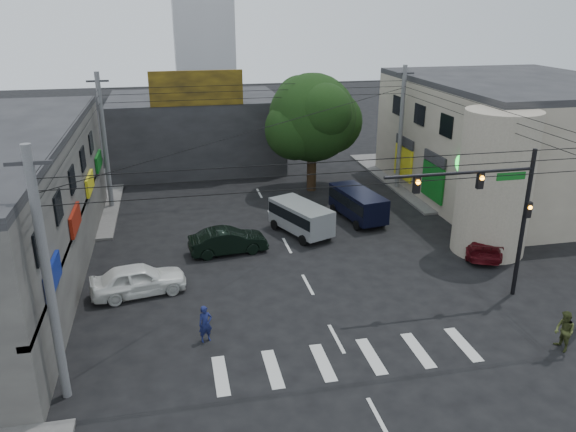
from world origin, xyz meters
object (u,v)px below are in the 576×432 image
object	(u,v)px
white_compact	(138,279)
pedestrian_olive	(564,331)
utility_pole_far_right	(401,129)
maroon_sedan	(481,241)
traffic_officer	(205,324)
utility_pole_near_left	(48,281)
silver_minivan	(301,219)
utility_pole_far_left	(105,142)
dark_sedan	(228,241)
street_tree	(312,118)
navy_van	(358,206)
traffic_gantry	(494,202)

from	to	relation	value
white_compact	pedestrian_olive	distance (m)	18.90
white_compact	utility_pole_far_right	bearing A→B (deg)	-64.69
maroon_sedan	pedestrian_olive	distance (m)	9.68
utility_pole_far_right	traffic_officer	xyz separation A→B (m)	(-15.85, -18.00, -3.80)
utility_pole_near_left	maroon_sedan	size ratio (longest dim) A/B	1.81
white_compact	silver_minivan	distance (m)	11.05
traffic_officer	utility_pole_far_left	bearing A→B (deg)	88.88
dark_sedan	traffic_officer	world-z (taller)	traffic_officer
street_tree	navy_van	world-z (taller)	street_tree
white_compact	pedestrian_olive	size ratio (longest dim) A/B	2.76
utility_pole_near_left	traffic_officer	size ratio (longest dim) A/B	5.73
street_tree	silver_minivan	size ratio (longest dim) A/B	1.81
dark_sedan	navy_van	size ratio (longest dim) A/B	0.88
utility_pole_far_left	traffic_gantry	bearing A→B (deg)	-42.86
navy_van	maroon_sedan	bearing A→B (deg)	-150.99
white_compact	navy_van	size ratio (longest dim) A/B	0.94
silver_minivan	pedestrian_olive	size ratio (longest dim) A/B	2.79
street_tree	white_compact	distance (m)	19.31
silver_minivan	utility_pole_far_right	bearing A→B (deg)	-73.83
dark_sedan	traffic_officer	xyz separation A→B (m)	(-1.90, -8.73, 0.09)
utility_pole_near_left	pedestrian_olive	xyz separation A→B (m)	(19.20, -1.17, -3.74)
traffic_gantry	white_compact	distance (m)	16.96
utility_pole_far_left	traffic_officer	bearing A→B (deg)	-74.04
utility_pole_near_left	utility_pole_far_left	bearing A→B (deg)	90.00
utility_pole_far_left	navy_van	xyz separation A→B (m)	(15.88, -5.77, -3.63)
street_tree	utility_pole_near_left	bearing A→B (deg)	-124.00
white_compact	maroon_sedan	world-z (taller)	white_compact
pedestrian_olive	maroon_sedan	bearing A→B (deg)	170.21
dark_sedan	maroon_sedan	xyz separation A→B (m)	(13.95, -2.89, -0.03)
street_tree	utility_pole_far_right	bearing A→B (deg)	-8.75
maroon_sedan	pedestrian_olive	size ratio (longest dim) A/B	2.96
pedestrian_olive	traffic_gantry	bearing A→B (deg)	-168.48
utility_pole_near_left	navy_van	world-z (taller)	utility_pole_near_left
utility_pole_far_left	traffic_officer	distance (m)	19.10
utility_pole_far_left	dark_sedan	xyz separation A→B (m)	(7.05, -9.27, -3.88)
utility_pole_far_left	maroon_sedan	bearing A→B (deg)	-30.08
traffic_gantry	traffic_officer	distance (m)	13.82
utility_pole_far_left	white_compact	size ratio (longest dim) A/B	1.94
utility_pole_far_right	maroon_sedan	xyz separation A→B (m)	(0.00, -12.16, -3.92)
utility_pole_far_right	white_compact	size ratio (longest dim) A/B	1.94
traffic_officer	pedestrian_olive	size ratio (longest dim) A/B	0.93
traffic_gantry	silver_minivan	distance (m)	12.29
utility_pole_near_left	dark_sedan	xyz separation A→B (m)	(7.05, 11.23, -3.88)
white_compact	pedestrian_olive	bearing A→B (deg)	-126.52
utility_pole_far_right	dark_sedan	distance (m)	17.20
maroon_sedan	traffic_gantry	bearing A→B (deg)	83.98
utility_pole_near_left	maroon_sedan	distance (m)	22.93
maroon_sedan	silver_minivan	xyz separation A→B (m)	(-9.30, 4.75, 0.27)
utility_pole_far_left	pedestrian_olive	xyz separation A→B (m)	(19.20, -21.67, -3.74)
utility_pole_far_right	traffic_officer	distance (m)	24.28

